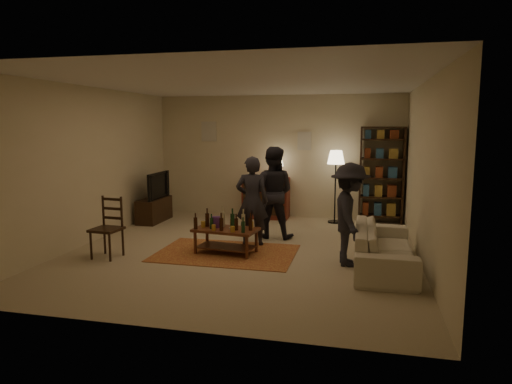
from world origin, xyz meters
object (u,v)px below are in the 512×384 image
(tv_stand, at_px, (154,204))
(bookshelf, at_px, (381,174))
(person_right, at_px, (272,192))
(person_left, at_px, (252,201))
(coffee_table, at_px, (226,231))
(dining_chair, at_px, (109,225))
(person_by_sofa, at_px, (350,214))
(dresser, at_px, (266,197))
(sofa, at_px, (384,247))
(floor_lamp, at_px, (336,162))

(tv_stand, bearing_deg, bookshelf, 11.80)
(tv_stand, xyz_separation_m, person_right, (2.72, -0.80, 0.45))
(person_left, bearing_deg, person_right, -117.41)
(person_right, bearing_deg, bookshelf, -136.12)
(coffee_table, distance_m, person_right, 1.41)
(person_left, relative_size, person_right, 0.92)
(dining_chair, relative_size, person_left, 0.63)
(bookshelf, height_order, person_by_sofa, bookshelf)
(dining_chair, distance_m, dresser, 3.94)
(dresser, bearing_deg, person_by_sofa, -58.60)
(dining_chair, height_order, tv_stand, tv_stand)
(person_by_sofa, bearing_deg, person_right, 37.46)
(tv_stand, distance_m, person_left, 2.89)
(dining_chair, bearing_deg, tv_stand, 105.47)
(bookshelf, bearing_deg, person_right, -137.91)
(coffee_table, relative_size, dining_chair, 1.10)
(coffee_table, distance_m, bookshelf, 3.95)
(bookshelf, bearing_deg, coffee_table, -129.58)
(dresser, height_order, bookshelf, bookshelf)
(coffee_table, height_order, person_left, person_left)
(sofa, height_order, person_right, person_right)
(dining_chair, distance_m, tv_stand, 2.65)
(person_by_sofa, bearing_deg, coffee_table, 77.01)
(floor_lamp, relative_size, person_by_sofa, 1.01)
(dresser, distance_m, person_by_sofa, 3.64)
(floor_lamp, xyz_separation_m, sofa, (0.88, -2.95, -0.98))
(dining_chair, bearing_deg, person_right, 43.85)
(dining_chair, xyz_separation_m, person_by_sofa, (3.66, 0.42, 0.25))
(dresser, distance_m, person_left, 2.35)
(dining_chair, height_order, person_by_sofa, person_by_sofa)
(person_right, relative_size, person_by_sofa, 1.10)
(coffee_table, bearing_deg, floor_lamp, 60.75)
(dining_chair, relative_size, person_right, 0.58)
(tv_stand, bearing_deg, floor_lamp, 11.30)
(coffee_table, height_order, person_by_sofa, person_by_sofa)
(sofa, distance_m, person_by_sofa, 0.67)
(tv_stand, bearing_deg, sofa, -25.34)
(floor_lamp, relative_size, sofa, 0.73)
(floor_lamp, distance_m, person_by_sofa, 3.01)
(tv_stand, relative_size, person_left, 0.69)
(tv_stand, distance_m, person_by_sofa, 4.70)
(bookshelf, height_order, person_left, bookshelf)
(dresser, bearing_deg, floor_lamp, -6.10)
(dresser, xyz_separation_m, sofa, (2.39, -3.11, -0.17))
(bookshelf, bearing_deg, dresser, -178.43)
(coffee_table, xyz_separation_m, person_left, (0.29, 0.61, 0.39))
(person_by_sofa, bearing_deg, floor_lamp, -0.78)
(dining_chair, height_order, floor_lamp, floor_lamp)
(dining_chair, distance_m, person_by_sofa, 3.69)
(sofa, bearing_deg, dresser, 37.54)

